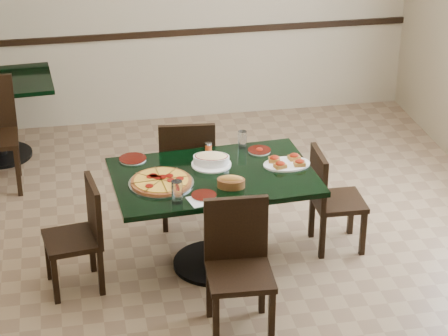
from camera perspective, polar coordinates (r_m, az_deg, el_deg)
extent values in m
plane|color=#7A6346|center=(6.55, -0.89, -6.09)|extent=(5.50, 5.50, 0.00)
plane|color=gray|center=(3.56, 6.86, -10.53)|extent=(5.00, 0.00, 5.00)
cube|color=black|center=(8.64, -4.15, 8.72)|extent=(5.00, 0.03, 0.06)
cube|color=black|center=(6.15, -0.69, -0.60)|extent=(1.47, 0.99, 0.04)
cylinder|color=black|center=(6.33, -0.67, -3.62)|extent=(0.12, 0.12, 0.71)
cylinder|color=black|center=(6.51, -0.65, -6.21)|extent=(0.61, 0.61, 0.03)
cylinder|color=black|center=(8.38, -14.34, 0.84)|extent=(0.57, 0.57, 0.03)
cube|color=black|center=(6.90, -2.48, -0.17)|extent=(0.46, 0.46, 0.04)
cube|color=black|center=(6.62, -2.42, 1.00)|extent=(0.43, 0.08, 0.46)
cube|color=black|center=(7.17, -1.07, -1.08)|extent=(0.04, 0.04, 0.42)
cube|color=black|center=(6.85, -0.82, -2.49)|extent=(0.04, 0.04, 0.42)
cube|color=black|center=(7.16, -3.99, -1.21)|extent=(0.04, 0.04, 0.42)
cube|color=black|center=(6.84, -3.88, -2.63)|extent=(0.04, 0.04, 0.42)
cube|color=black|center=(5.62, 1.05, -7.05)|extent=(0.44, 0.44, 0.04)
cube|color=black|center=(5.65, 0.79, -3.94)|extent=(0.42, 0.06, 0.45)
cube|color=black|center=(5.58, -0.53, -10.10)|extent=(0.04, 0.04, 0.41)
cube|color=black|center=(5.87, -0.97, -8.03)|extent=(0.04, 0.04, 0.41)
cube|color=black|center=(5.63, 3.13, -9.79)|extent=(0.04, 0.04, 0.41)
cube|color=black|center=(5.91, 2.50, -7.77)|extent=(0.04, 0.04, 0.41)
cube|color=black|center=(6.61, 7.49, -2.20)|extent=(0.38, 0.38, 0.04)
cube|color=black|center=(6.47, 6.18, -0.61)|extent=(0.05, 0.37, 0.40)
cube|color=black|center=(6.63, 9.06, -4.25)|extent=(0.04, 0.04, 0.36)
cube|color=black|center=(6.54, 6.44, -4.50)|extent=(0.04, 0.04, 0.36)
cube|color=black|center=(6.88, 8.28, -2.93)|extent=(0.04, 0.04, 0.36)
cube|color=black|center=(6.80, 5.76, -3.16)|extent=(0.04, 0.04, 0.36)
cube|color=black|center=(6.16, -9.89, -4.67)|extent=(0.42, 0.42, 0.04)
cube|color=black|center=(6.07, -8.50, -2.63)|extent=(0.09, 0.38, 0.40)
cube|color=black|center=(6.39, -11.40, -5.73)|extent=(0.05, 0.05, 0.36)
cube|color=black|center=(6.42, -8.61, -5.29)|extent=(0.05, 0.05, 0.36)
cube|color=black|center=(6.12, -10.95, -7.24)|extent=(0.05, 0.05, 0.36)
cube|color=black|center=(6.15, -8.04, -6.77)|extent=(0.05, 0.05, 0.36)
cube|color=black|center=(7.55, -13.30, -0.28)|extent=(0.04, 0.04, 0.44)
cube|color=black|center=(7.90, -13.36, 0.95)|extent=(0.04, 0.04, 0.44)
cylinder|color=silver|center=(6.03, -4.12, -0.98)|extent=(0.45, 0.45, 0.01)
cylinder|color=brown|center=(6.02, -4.12, -0.88)|extent=(0.42, 0.42, 0.02)
cylinder|color=gold|center=(6.02, -4.13, -0.79)|extent=(0.38, 0.38, 0.01)
cylinder|color=white|center=(6.27, -0.83, 0.24)|extent=(0.29, 0.29, 0.01)
ellipsoid|color=#FEF0AF|center=(6.24, -0.84, 0.77)|extent=(0.26, 0.20, 0.04)
ellipsoid|color=#B67932|center=(5.95, 0.46, -0.78)|extent=(0.18, 0.12, 0.07)
cylinder|color=white|center=(5.85, -1.32, -1.83)|extent=(0.17, 0.17, 0.01)
cylinder|color=#320703|center=(5.85, -1.32, -1.77)|extent=(0.17, 0.17, 0.00)
cylinder|color=white|center=(6.48, 2.33, 1.14)|extent=(0.17, 0.17, 0.01)
cylinder|color=#320703|center=(6.48, 2.33, 1.20)|extent=(0.17, 0.17, 0.00)
ellipsoid|color=#9D1907|center=(6.48, 2.33, 1.22)|extent=(0.05, 0.05, 0.02)
cylinder|color=white|center=(6.38, -5.98, 0.58)|extent=(0.20, 0.20, 0.01)
cylinder|color=#320703|center=(6.38, -5.98, 0.63)|extent=(0.20, 0.20, 0.00)
cube|color=silver|center=(5.80, -1.51, -2.13)|extent=(0.19, 0.19, 0.00)
cube|color=silver|center=(5.80, -1.31, -2.08)|extent=(0.05, 0.15, 0.00)
cylinder|color=white|center=(6.51, 1.21, 1.86)|extent=(0.06, 0.06, 0.13)
cylinder|color=white|center=(5.75, -3.09, -1.58)|extent=(0.07, 0.07, 0.16)
cylinder|color=#AE4112|center=(6.43, -1.02, 1.25)|extent=(0.05, 0.05, 0.08)
cylinder|color=silver|center=(6.41, -1.02, 1.60)|extent=(0.05, 0.05, 0.01)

